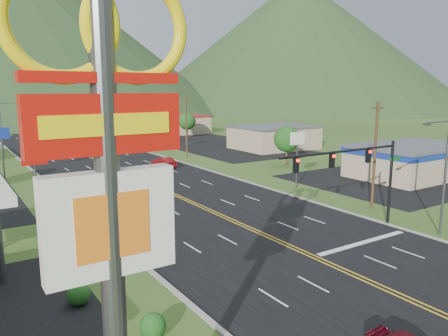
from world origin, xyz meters
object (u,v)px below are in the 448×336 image
pylon_sign (107,171)px  car_dark_mid (104,179)px  streetlight_east (443,170)px  streetlight_west (3,126)px  car_red_far (164,163)px  traffic_signal (359,166)px

pylon_sign → car_dark_mid: (12.30, 39.50, -8.54)m
streetlight_east → car_dark_mid: bearing=116.8°
car_dark_mid → pylon_sign: bearing=-97.6°
streetlight_west → streetlight_east: bearing=-69.1°
pylon_sign → car_red_far: (23.09, 46.04, -8.57)m
streetlight_east → streetlight_west: (-22.86, 60.00, 0.00)m
traffic_signal → pylon_sign: bearing=-152.9°
pylon_sign → traffic_signal: size_ratio=1.07×
streetlight_west → car_dark_mid: 29.67m
streetlight_east → car_dark_mid: 35.55m
streetlight_west → car_red_far: bearing=-51.0°
streetlight_east → car_dark_mid: (-15.88, 31.50, -4.42)m
pylon_sign → streetlight_west: pylon_sign is taller
car_red_far → streetlight_west: bearing=-58.1°
streetlight_west → car_dark_mid: bearing=-76.2°
traffic_signal → streetlight_east: 6.17m
streetlight_west → car_red_far: streetlight_west is taller
streetlight_west → car_dark_mid: size_ratio=1.71×
streetlight_west → car_red_far: (17.77, -21.96, -4.45)m
traffic_signal → car_red_far: bearing=90.7°
car_red_far → streetlight_east: bearing=90.5°
pylon_sign → streetlight_west: size_ratio=1.56×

